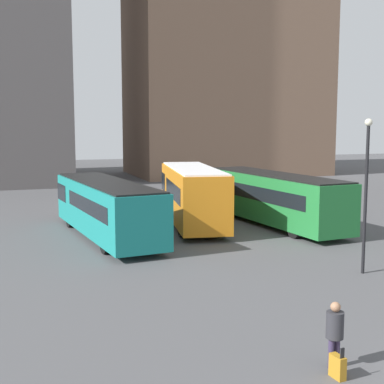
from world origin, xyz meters
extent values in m
cube|color=#7F604C|center=(14.17, 50.10, 16.59)|extent=(20.99, 12.94, 33.18)
cube|color=#19847F|center=(-4.70, 19.36, 1.50)|extent=(3.78, 11.10, 2.43)
cube|color=black|center=(-5.23, 23.79, 1.80)|extent=(2.77, 2.29, 0.92)
cube|color=black|center=(-4.59, 18.38, 1.80)|extent=(3.35, 7.21, 0.73)
cube|color=black|center=(-4.70, 19.36, 2.75)|extent=(3.55, 10.86, 0.08)
cylinder|color=black|center=(-5.10, 22.71, 0.52)|extent=(2.52, 1.31, 1.03)
cylinder|color=black|center=(-4.31, 16.01, 0.52)|extent=(2.52, 1.31, 1.03)
cube|color=orange|center=(0.31, 20.78, 1.73)|extent=(3.90, 9.42, 2.86)
cube|color=black|center=(0.93, 24.48, 2.09)|extent=(2.71, 2.07, 1.09)
cube|color=black|center=(0.18, 19.97, 2.09)|extent=(3.38, 6.18, 0.86)
cube|color=white|center=(0.31, 20.78, 3.20)|extent=(3.67, 9.21, 0.08)
cylinder|color=black|center=(0.78, 23.58, 0.55)|extent=(2.48, 1.47, 1.10)
cylinder|color=black|center=(-0.16, 17.99, 0.55)|extent=(2.48, 1.47, 1.10)
cube|color=#237A38|center=(4.70, 19.61, 1.53)|extent=(3.47, 11.30, 2.52)
cube|color=black|center=(4.27, 24.15, 1.85)|extent=(2.65, 2.27, 0.96)
cube|color=black|center=(4.80, 18.61, 1.85)|extent=(3.12, 7.32, 0.75)
cube|color=black|center=(4.70, 19.61, 2.83)|extent=(3.25, 11.06, 0.08)
cylinder|color=black|center=(4.38, 23.04, 0.50)|extent=(2.41, 1.22, 1.00)
cylinder|color=black|center=(5.03, 16.18, 0.50)|extent=(2.41, 1.22, 1.00)
cylinder|color=#382D4C|center=(-2.33, 3.24, 0.36)|extent=(0.15, 0.15, 0.71)
cylinder|color=#382D4C|center=(-2.18, 3.25, 0.36)|extent=(0.15, 0.15, 0.71)
cylinder|color=#2D2D33|center=(-2.26, 3.24, 1.02)|extent=(0.43, 0.43, 0.62)
sphere|color=#9E7051|center=(-2.26, 3.24, 1.45)|extent=(0.23, 0.23, 0.23)
cube|color=#B27A1E|center=(-2.47, 2.78, 0.26)|extent=(0.21, 0.42, 0.52)
cube|color=black|center=(-2.46, 2.64, 0.64)|extent=(0.10, 0.03, 0.23)
cylinder|color=black|center=(3.29, 9.70, 2.78)|extent=(0.12, 0.12, 5.56)
sphere|color=beige|center=(3.29, 9.70, 5.64)|extent=(0.28, 0.28, 0.28)
camera|label=1|loc=(-9.11, -6.78, 5.55)|focal=50.00mm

